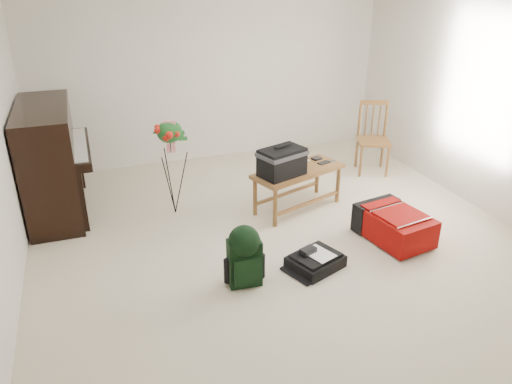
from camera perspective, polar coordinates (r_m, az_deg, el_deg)
name	(u,v)px	position (r m, az deg, el deg)	size (l,w,h in m)	color
floor	(284,245)	(5.19, 3.23, -6.02)	(5.00, 5.50, 0.01)	beige
wall_back	(212,72)	(7.21, -5.07, 13.49)	(5.00, 0.04, 2.50)	silver
wall_right	(501,105)	(6.07, 26.23, 8.89)	(0.04, 5.50, 2.50)	silver
piano	(52,163)	(6.08, -22.29, 3.11)	(0.71, 1.50, 1.25)	black
bench	(284,163)	(5.63, 3.25, 3.33)	(1.19, 0.78, 0.85)	brown
dining_chair	(372,139)	(6.99, 13.13, 5.95)	(0.54, 0.54, 0.96)	brown
red_suitcase	(391,223)	(5.42, 15.21, -3.42)	(0.63, 0.83, 0.32)	#9E0606
black_duffel	(315,261)	(4.83, 6.79, -7.79)	(0.58, 0.53, 0.20)	black
green_backpack	(245,253)	(4.44, -1.32, -6.99)	(0.31, 0.28, 0.58)	black
flower_stand	(172,168)	(5.67, -9.56, 2.71)	(0.43, 0.43, 1.14)	black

